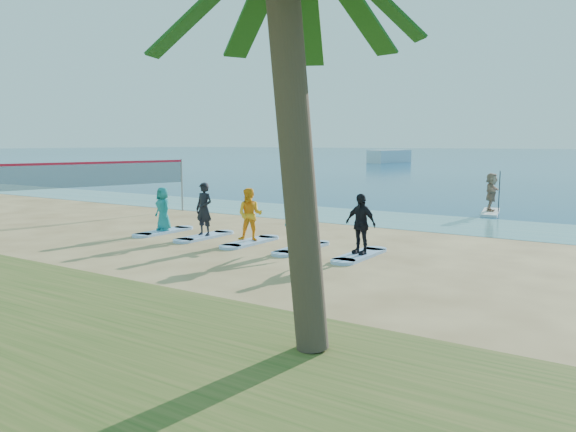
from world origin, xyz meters
The scene contains 16 objects.
ground centered at (0.00, 0.00, 0.00)m, with size 600.00×600.00×0.00m, color tan.
shallow_water centered at (0.00, 10.50, 0.01)m, with size 600.00×600.00×0.00m, color teal.
volleyball_net centered at (-10.67, 3.57, 1.90)m, with size 2.41×8.79×2.50m.
paddleboard centered at (3.35, 14.91, 0.06)m, with size 0.70×3.00×0.12m, color silver.
paddleboarder centered at (3.35, 14.91, 1.01)m, with size 1.65×0.52×1.78m, color tan.
boat_offshore_a centered at (-27.18, 74.66, 0.00)m, with size 2.78×9.08×2.07m, color silver.
surfboard_0 centered at (-5.30, 2.55, 0.04)m, with size 0.70×2.20×0.09m, color #98BBEC.
student_0 centered at (-5.30, 2.55, 0.89)m, with size 0.78×0.51×1.59m, color #1A7C7E.
surfboard_1 centered at (-3.31, 2.55, 0.04)m, with size 0.70×2.20×0.09m, color #98BBEC.
student_1 centered at (-3.31, 2.55, 1.01)m, with size 0.67×0.44×1.83m, color black.
surfboard_2 centered at (-1.32, 2.55, 0.04)m, with size 0.70×2.20×0.09m, color #98BBEC.
student_2 centered at (-1.32, 2.55, 0.95)m, with size 0.84×0.65×1.73m, color #FFA51A.
surfboard_3 centered at (0.67, 2.55, 0.04)m, with size 0.70×2.20×0.09m, color #98BBEC.
student_3 centered at (0.67, 2.55, 1.03)m, with size 1.21×0.70×1.88m, color #1A747D.
surfboard_4 centered at (2.66, 2.55, 0.04)m, with size 0.70×2.20×0.09m, color #98BBEC.
student_4 centered at (2.66, 2.55, 0.97)m, with size 1.03×0.43×1.75m, color black.
Camera 1 is at (9.68, -11.95, 3.29)m, focal length 35.00 mm.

